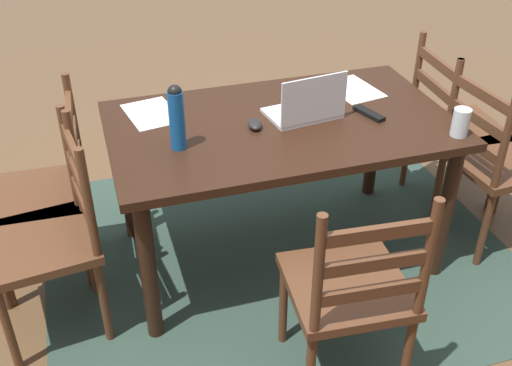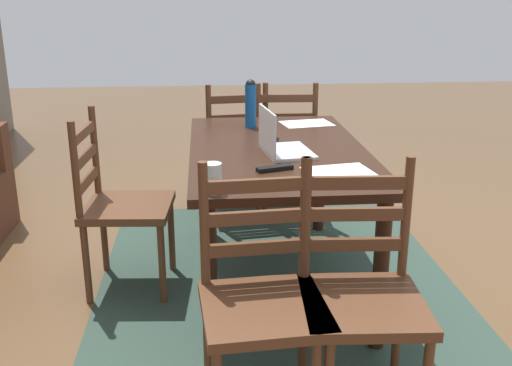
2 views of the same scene
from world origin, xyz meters
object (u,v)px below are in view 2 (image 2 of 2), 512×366
at_px(chair_right_far, 233,150).
at_px(water_bottle, 251,103).
at_px(chair_right_near, 284,149).
at_px(computer_mouse, 270,138).
at_px(chair_far_head, 120,205).
at_px(dining_table, 277,165).
at_px(tv_remote, 275,168).
at_px(chair_left_near, 361,296).
at_px(drinking_glass, 213,178).
at_px(chair_left_far, 262,301).
at_px(laptop, 279,142).

height_order(chair_right_far, water_bottle, water_bottle).
height_order(chair_right_near, computer_mouse, chair_right_near).
bearing_deg(chair_far_head, water_bottle, -56.34).
distance_m(dining_table, tv_remote, 0.42).
bearing_deg(chair_left_near, drinking_glass, 55.21).
relative_size(dining_table, drinking_glass, 12.47).
height_order(chair_left_near, chair_right_far, same).
relative_size(chair_left_far, chair_right_far, 1.00).
bearing_deg(chair_right_near, chair_left_near, -179.89).
height_order(dining_table, drinking_glass, drinking_glass).
relative_size(chair_left_near, chair_right_near, 1.00).
relative_size(chair_left_near, tv_remote, 5.59).
bearing_deg(drinking_glass, chair_right_far, -5.60).
bearing_deg(computer_mouse, chair_left_near, -160.95).
height_order(chair_left_near, laptop, laptop).
bearing_deg(dining_table, chair_left_near, -170.24).
bearing_deg(drinking_glass, chair_far_head, 34.29).
relative_size(chair_left_near, water_bottle, 3.36).
bearing_deg(chair_left_near, chair_left_far, 90.01).
bearing_deg(chair_left_far, water_bottle, -3.10).
xyz_separation_m(chair_left_far, chair_far_head, (1.06, 0.64, 0.00)).
xyz_separation_m(computer_mouse, tv_remote, (-0.53, 0.04, -0.01)).
relative_size(chair_right_near, computer_mouse, 9.50).
xyz_separation_m(dining_table, chair_left_far, (-1.06, 0.18, -0.20)).
relative_size(laptop, drinking_glass, 2.80).
xyz_separation_m(chair_right_near, laptop, (-1.18, 0.19, 0.35)).
bearing_deg(dining_table, chair_right_near, -9.56).
bearing_deg(dining_table, computer_mouse, 10.13).
xyz_separation_m(chair_right_near, water_bottle, (-0.58, 0.28, 0.44)).
xyz_separation_m(chair_left_near, chair_far_head, (1.06, 1.00, 0.00)).
bearing_deg(computer_mouse, drinking_glass, 167.75).
height_order(chair_far_head, laptop, laptop).
relative_size(chair_left_far, chair_far_head, 1.00).
bearing_deg(chair_far_head, chair_right_near, -43.40).
distance_m(chair_far_head, water_bottle, 0.97).
bearing_deg(chair_left_far, tv_remote, -10.50).
distance_m(water_bottle, computer_mouse, 0.39).
relative_size(water_bottle, computer_mouse, 2.82).
bearing_deg(laptop, water_bottle, 8.58).
distance_m(chair_left_near, drinking_glass, 0.74).
bearing_deg(chair_left_far, drinking_glass, 23.98).
bearing_deg(water_bottle, chair_right_near, -25.74).
height_order(laptop, tv_remote, laptop).
bearing_deg(laptop, chair_right_far, 8.02).
distance_m(dining_table, chair_right_near, 1.09).
distance_m(water_bottle, drinking_glass, 1.21).
distance_m(water_bottle, tv_remote, 0.90).
bearing_deg(chair_right_near, computer_mouse, 167.79).
bearing_deg(chair_left_near, tv_remote, 20.45).
distance_m(chair_left_near, chair_right_far, 2.15).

